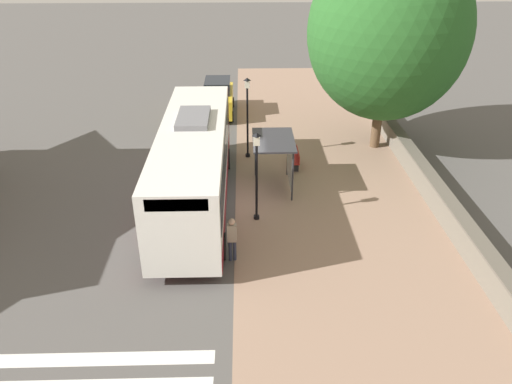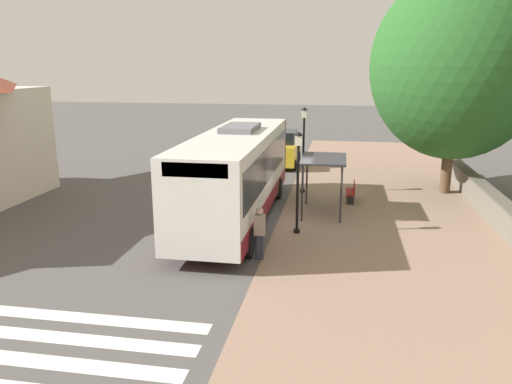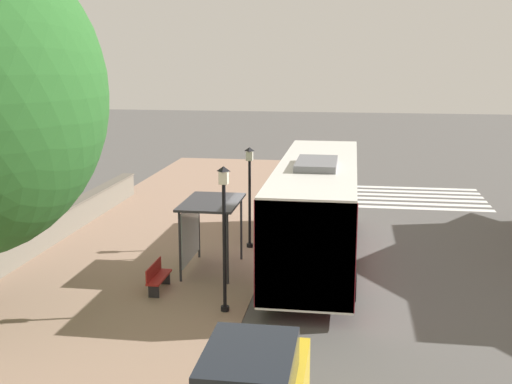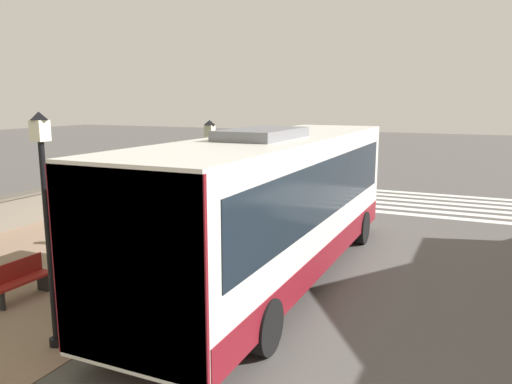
{
  "view_description": "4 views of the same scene",
  "coord_description": "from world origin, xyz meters",
  "px_view_note": "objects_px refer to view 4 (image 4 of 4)",
  "views": [
    {
      "loc": [
        -0.39,
        19.22,
        10.83
      ],
      "look_at": [
        -0.84,
        2.57,
        1.74
      ],
      "focal_mm": 35.0,
      "sensor_mm": 36.0,
      "label": 1
    },
    {
      "loc": [
        -2.41,
        19.44,
        6.12
      ],
      "look_at": [
        0.9,
        0.35,
        1.17
      ],
      "focal_mm": 35.0,
      "sensor_mm": 36.0,
      "label": 2
    },
    {
      "loc": [
        2.83,
        -21.16,
        7.13
      ],
      "look_at": [
        -0.36,
        -0.14,
        2.55
      ],
      "focal_mm": 45.0,
      "sensor_mm": 36.0,
      "label": 3
    },
    {
      "loc": [
        6.11,
        -10.54,
        4.36
      ],
      "look_at": [
        -0.02,
        2.94,
        1.63
      ],
      "focal_mm": 35.0,
      "sensor_mm": 36.0,
      "label": 4
    }
  ],
  "objects_px": {
    "bench": "(19,280)",
    "street_lamp_far": "(210,174)",
    "bus": "(276,202)",
    "pedestrian": "(278,202)",
    "street_lamp_near": "(46,212)",
    "bus_shelter": "(120,198)"
  },
  "relations": [
    {
      "from": "bench",
      "to": "street_lamp_far",
      "type": "distance_m",
      "value": 5.63
    },
    {
      "from": "bus",
      "to": "pedestrian",
      "type": "bearing_deg",
      "value": 111.44
    },
    {
      "from": "bus",
      "to": "street_lamp_near",
      "type": "height_order",
      "value": "street_lamp_near"
    },
    {
      "from": "bus_shelter",
      "to": "street_lamp_near",
      "type": "bearing_deg",
      "value": -69.65
    },
    {
      "from": "bus_shelter",
      "to": "street_lamp_near",
      "type": "relative_size",
      "value": 0.67
    },
    {
      "from": "street_lamp_far",
      "to": "pedestrian",
      "type": "bearing_deg",
      "value": 71.45
    },
    {
      "from": "bus_shelter",
      "to": "street_lamp_far",
      "type": "distance_m",
      "value": 2.93
    },
    {
      "from": "bus_shelter",
      "to": "street_lamp_far",
      "type": "height_order",
      "value": "street_lamp_far"
    },
    {
      "from": "bus",
      "to": "bench",
      "type": "xyz_separation_m",
      "value": [
        -4.64,
        -3.57,
        -1.46
      ]
    },
    {
      "from": "pedestrian",
      "to": "street_lamp_far",
      "type": "xyz_separation_m",
      "value": [
        -0.94,
        -2.81,
        1.24
      ]
    },
    {
      "from": "pedestrian",
      "to": "street_lamp_near",
      "type": "bearing_deg",
      "value": -94.18
    },
    {
      "from": "bus",
      "to": "bus_shelter",
      "type": "distance_m",
      "value": 3.82
    },
    {
      "from": "pedestrian",
      "to": "street_lamp_near",
      "type": "relative_size",
      "value": 0.42
    },
    {
      "from": "bus",
      "to": "street_lamp_far",
      "type": "height_order",
      "value": "street_lamp_far"
    },
    {
      "from": "bus",
      "to": "bench",
      "type": "relative_size",
      "value": 7.77
    },
    {
      "from": "bus",
      "to": "bus_shelter",
      "type": "height_order",
      "value": "bus"
    },
    {
      "from": "bus_shelter",
      "to": "pedestrian",
      "type": "bearing_deg",
      "value": 70.92
    },
    {
      "from": "street_lamp_near",
      "to": "bench",
      "type": "bearing_deg",
      "value": 151.94
    },
    {
      "from": "bus_shelter",
      "to": "pedestrian",
      "type": "distance_m",
      "value": 5.96
    },
    {
      "from": "bus_shelter",
      "to": "street_lamp_far",
      "type": "bearing_deg",
      "value": 70.39
    },
    {
      "from": "bus_shelter",
      "to": "bench",
      "type": "xyz_separation_m",
      "value": [
        -1.08,
        -2.16,
        -1.54
      ]
    },
    {
      "from": "bus",
      "to": "pedestrian",
      "type": "relative_size",
      "value": 6.47
    }
  ]
}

